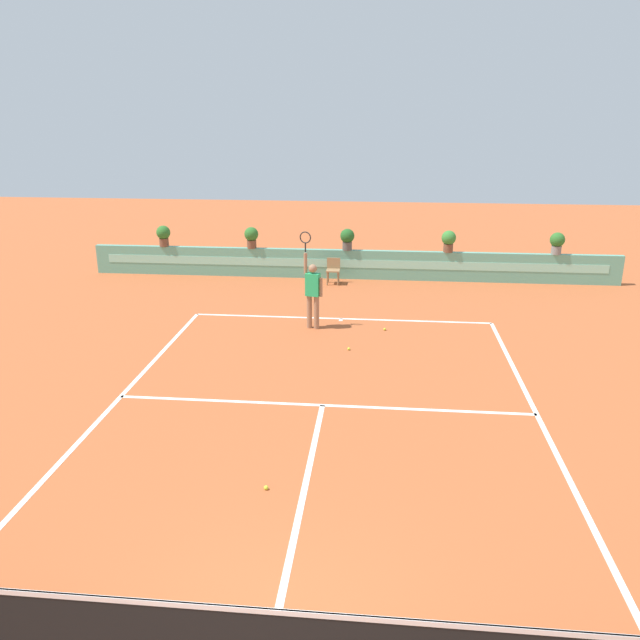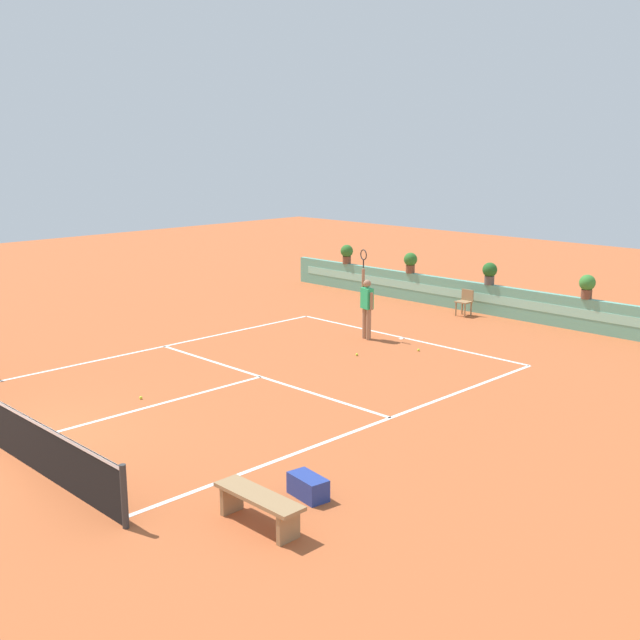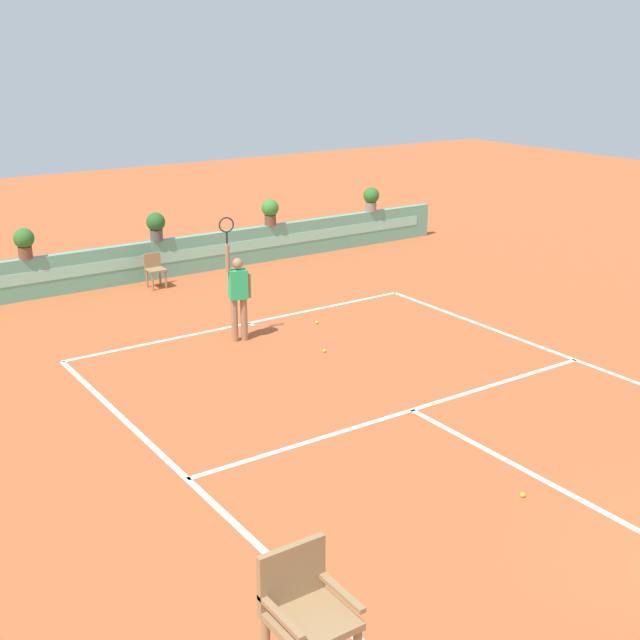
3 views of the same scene
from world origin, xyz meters
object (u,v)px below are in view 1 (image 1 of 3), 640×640
at_px(tennis_ball_near_baseline, 349,349).
at_px(tennis_ball_by_sideline, 266,488).
at_px(tennis_player, 313,290).
at_px(potted_plant_far_right, 557,242).
at_px(potted_plant_left, 251,236).
at_px(potted_plant_centre, 347,238).
at_px(tennis_ball_mid_court, 385,329).
at_px(potted_plant_right, 449,240).
at_px(potted_plant_far_left, 163,234).
at_px(ball_kid_chair, 333,270).

height_order(tennis_ball_near_baseline, tennis_ball_by_sideline, same).
distance_m(tennis_player, potted_plant_far_right, 9.23).
xyz_separation_m(tennis_ball_near_baseline, potted_plant_left, (-3.76, 6.91, 1.38)).
height_order(potted_plant_far_right, potted_plant_centre, same).
bearing_deg(tennis_ball_by_sideline, tennis_ball_mid_court, 76.73).
distance_m(tennis_ball_mid_court, potted_plant_centre, 5.70).
xyz_separation_m(tennis_ball_mid_court, potted_plant_right, (2.08, 5.37, 1.38)).
bearing_deg(potted_plant_right, potted_plant_far_left, 180.00).
bearing_deg(ball_kid_chair, tennis_player, -92.23).
bearing_deg(tennis_ball_mid_court, potted_plant_far_left, 145.24).
bearing_deg(tennis_ball_by_sideline, potted_plant_left, 102.29).
bearing_deg(potted_plant_left, ball_kid_chair, -14.21).
bearing_deg(ball_kid_chair, potted_plant_centre, 60.42).
distance_m(potted_plant_right, potted_plant_centre, 3.39).
bearing_deg(tennis_ball_near_baseline, tennis_ball_by_sideline, -98.72).
height_order(ball_kid_chair, potted_plant_right, potted_plant_right).
height_order(tennis_ball_by_sideline, potted_plant_far_left, potted_plant_far_left).
distance_m(potted_plant_far_right, potted_plant_far_left, 13.34).
xyz_separation_m(tennis_ball_mid_court, potted_plant_left, (-4.62, 5.37, 1.38)).
height_order(potted_plant_left, potted_plant_far_right, same).
bearing_deg(potted_plant_centre, ball_kid_chair, -119.58).
bearing_deg(tennis_ball_mid_court, ball_kid_chair, 110.48).
distance_m(tennis_ball_mid_court, potted_plant_left, 7.22).
height_order(ball_kid_chair, tennis_ball_by_sideline, ball_kid_chair).
height_order(ball_kid_chair, tennis_ball_mid_court, ball_kid_chair).
relative_size(tennis_ball_by_sideline, potted_plant_right, 0.09).
bearing_deg(potted_plant_left, potted_plant_far_right, 0.00).
xyz_separation_m(tennis_player, potted_plant_left, (-2.71, 5.36, 0.36)).
xyz_separation_m(tennis_player, tennis_ball_mid_court, (1.91, -0.01, -1.02)).
bearing_deg(potted_plant_right, potted_plant_left, 180.00).
bearing_deg(tennis_ball_by_sideline, tennis_ball_near_baseline, 81.28).
distance_m(tennis_player, tennis_ball_mid_court, 2.16).
distance_m(tennis_ball_by_sideline, potted_plant_right, 13.61).
distance_m(tennis_ball_mid_court, tennis_ball_by_sideline, 7.82).
height_order(ball_kid_chair, tennis_player, tennis_player).
relative_size(tennis_ball_near_baseline, potted_plant_far_right, 0.09).
bearing_deg(tennis_ball_by_sideline, potted_plant_centre, 87.89).
relative_size(ball_kid_chair, potted_plant_far_right, 1.17).
bearing_deg(ball_kid_chair, potted_plant_left, 165.79).
height_order(tennis_ball_near_baseline, tennis_ball_mid_court, same).
distance_m(potted_plant_right, potted_plant_far_right, 3.52).
relative_size(tennis_player, potted_plant_far_right, 3.57).
xyz_separation_m(potted_plant_right, potted_plant_centre, (-3.39, 0.00, 0.00)).
bearing_deg(potted_plant_right, potted_plant_centre, 180.00).
distance_m(tennis_ball_mid_court, potted_plant_far_left, 9.52).
xyz_separation_m(tennis_player, potted_plant_right, (3.99, 5.36, 0.36)).
xyz_separation_m(tennis_ball_mid_court, tennis_ball_by_sideline, (-1.79, -7.61, 0.00)).
xyz_separation_m(tennis_ball_near_baseline, potted_plant_far_right, (6.46, 6.91, 1.38)).
bearing_deg(potted_plant_far_left, tennis_ball_mid_court, -34.76).
relative_size(ball_kid_chair, tennis_player, 0.33).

